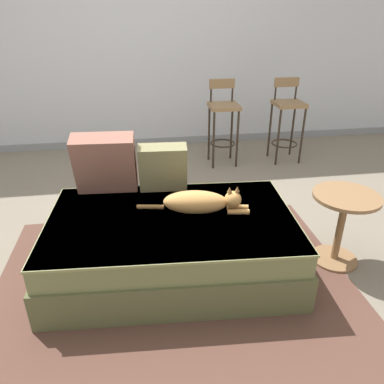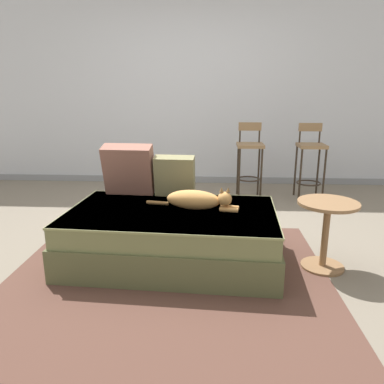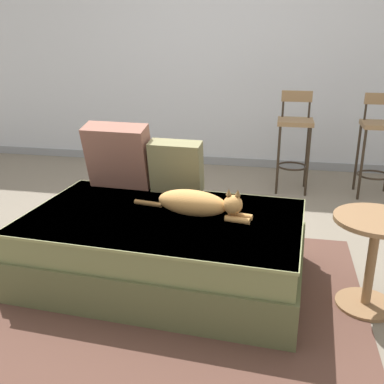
{
  "view_description": "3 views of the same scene",
  "coord_description": "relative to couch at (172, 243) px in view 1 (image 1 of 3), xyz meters",
  "views": [
    {
      "loc": [
        -0.18,
        -2.48,
        1.64
      ],
      "look_at": [
        0.15,
        -0.3,
        0.54
      ],
      "focal_mm": 35.0,
      "sensor_mm": 36.0,
      "label": 1
    },
    {
      "loc": [
        0.31,
        -3.12,
        1.31
      ],
      "look_at": [
        0.15,
        -0.3,
        0.54
      ],
      "focal_mm": 35.0,
      "sensor_mm": 36.0,
      "label": 2
    },
    {
      "loc": [
        0.64,
        -2.74,
        1.41
      ],
      "look_at": [
        0.15,
        -0.3,
        0.54
      ],
      "focal_mm": 42.0,
      "sensor_mm": 36.0,
      "label": 3
    }
  ],
  "objects": [
    {
      "name": "bar_stool_by_doorway",
      "position": [
        1.5,
        1.86,
        0.32
      ],
      "size": [
        0.32,
        0.32,
        0.92
      ],
      "color": "#2D2319",
      "rests_on": "ground"
    },
    {
      "name": "bar_stool_near_window",
      "position": [
        0.76,
        1.86,
        0.33
      ],
      "size": [
        0.32,
        0.32,
        0.92
      ],
      "color": "#2D2319",
      "rests_on": "ground"
    },
    {
      "name": "throw_pillow_middle",
      "position": [
        -0.02,
        0.4,
        0.38
      ],
      "size": [
        0.35,
        0.2,
        0.36
      ],
      "color": "#847F56",
      "rests_on": "couch"
    },
    {
      "name": "ground_plane",
      "position": [
        0.0,
        0.4,
        -0.21
      ],
      "size": [
        16.0,
        16.0,
        0.0
      ],
      "primitive_type": "plane",
      "color": "slate",
      "rests_on": "ground"
    },
    {
      "name": "side_table",
      "position": [
        1.16,
        -0.07,
        0.13
      ],
      "size": [
        0.44,
        0.44,
        0.52
      ],
      "color": "olive",
      "rests_on": "ground"
    },
    {
      "name": "area_rug",
      "position": [
        0.0,
        -0.3,
        -0.21
      ],
      "size": [
        2.32,
        2.1,
        0.01
      ],
      "primitive_type": "cube",
      "color": "brown",
      "rests_on": "ground"
    },
    {
      "name": "cat",
      "position": [
        0.19,
        0.04,
        0.28
      ],
      "size": [
        0.74,
        0.24,
        0.19
      ],
      "color": "tan",
      "rests_on": "couch"
    },
    {
      "name": "throw_pillow_corner",
      "position": [
        -0.42,
        0.43,
        0.43
      ],
      "size": [
        0.44,
        0.28,
        0.45
      ],
      "color": "#936051",
      "rests_on": "couch"
    },
    {
      "name": "wall_back_panel",
      "position": [
        0.0,
        2.65,
        1.09
      ],
      "size": [
        8.0,
        0.1,
        2.6
      ],
      "primitive_type": "cube",
      "color": "silver",
      "rests_on": "ground"
    },
    {
      "name": "couch",
      "position": [
        0.0,
        0.0,
        0.0
      ],
      "size": [
        1.67,
        1.1,
        0.42
      ],
      "color": "brown",
      "rests_on": "ground"
    },
    {
      "name": "wall_baseboard_trim",
      "position": [
        0.0,
        2.6,
        -0.17
      ],
      "size": [
        8.0,
        0.02,
        0.09
      ],
      "primitive_type": "cube",
      "color": "gray",
      "rests_on": "ground"
    }
  ]
}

